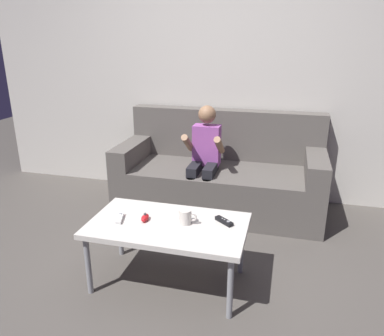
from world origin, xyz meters
name	(u,v)px	position (x,y,z in m)	size (l,w,h in m)	color
ground_plane	(158,303)	(0.00, 0.00, 0.00)	(9.76, 9.76, 0.00)	#4C4742
wall_back	(219,71)	(0.00, 1.88, 1.25)	(4.88, 0.05, 2.50)	beige
couch	(220,177)	(0.10, 1.49, 0.31)	(1.88, 0.80, 0.90)	#56514C
person_seated_on_couch	(204,155)	(-0.01, 1.31, 0.57)	(0.34, 0.42, 1.00)	black
coffee_table	(167,228)	(0.00, 0.23, 0.40)	(1.00, 0.57, 0.44)	beige
game_remote_black_near_edge	(224,221)	(0.35, 0.32, 0.45)	(0.13, 0.11, 0.03)	black
nunchuk_red	(145,218)	(-0.15, 0.23, 0.46)	(0.05, 0.09, 0.05)	red
game_remote_white_far_corner	(120,218)	(-0.32, 0.19, 0.45)	(0.07, 0.14, 0.03)	white
coffee_mug	(186,217)	(0.11, 0.25, 0.49)	(0.12, 0.08, 0.09)	silver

